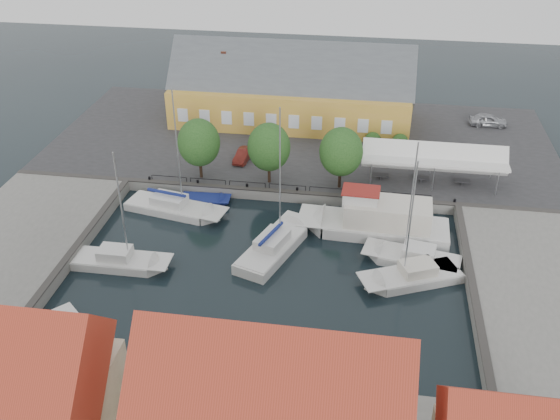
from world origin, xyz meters
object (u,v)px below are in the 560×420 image
east_boat_a (414,260)px  launch_sw (71,325)px  center_sailboat (274,248)px  launch_nw (204,201)px  car_silver (488,120)px  west_boat_a (174,209)px  tent_canopy (434,158)px  west_boat_c (120,263)px  trawler (379,223)px  car_red (243,155)px  warehouse (287,92)px  east_boat_b (413,278)px

east_boat_a → launch_sw: 27.67m
center_sailboat → launch_sw: center_sailboat is taller
center_sailboat → launch_nw: (-8.15, 7.32, -0.27)m
car_silver → west_boat_a: west_boat_a is taller
car_silver → launch_nw: (-29.42, -20.97, -1.66)m
tent_canopy → west_boat_a: (-24.36, -7.83, -3.41)m
west_boat_c → launch_sw: 7.75m
trawler → west_boat_c: 22.80m
car_red → west_boat_c: west_boat_c is taller
warehouse → trawler: (11.61, -22.45, -3.41)m
warehouse → west_boat_a: size_ratio=2.19×
west_boat_c → launch_sw: (-0.82, -7.70, -0.17)m
east_boat_b → west_boat_c: 24.11m
car_silver → west_boat_c: (-33.67, -32.27, -1.49)m
tent_canopy → launch_sw: 36.73m
east_boat_b → launch_nw: size_ratio=2.28×
trawler → warehouse: bearing=117.4°
warehouse → west_boat_a: 23.41m
launch_nw → east_boat_b: bearing=-26.2°
east_boat_b → west_boat_c: bearing=-176.4°
east_boat_a → west_boat_c: east_boat_a is taller
warehouse → east_boat_b: (14.46, -29.23, -4.17)m
center_sailboat → west_boat_a: 11.71m
trawler → launch_nw: bearing=170.0°
tent_canopy → car_red: (-19.54, 1.94, -2.08)m
east_boat_b → west_boat_c: size_ratio=1.03×
warehouse → east_boat_b: 32.88m
east_boat_b → warehouse: bearing=116.3°
trawler → east_boat_a: (3.00, -4.25, -0.75)m
warehouse → trawler: size_ratio=2.06×
west_boat_a → west_boat_c: 9.26m
car_red → west_boat_c: bearing=-102.0°
car_silver → launch_nw: size_ratio=0.87×
tent_canopy → west_boat_a: 25.81m
west_boat_a → west_boat_c: west_boat_a is taller
tent_canopy → launch_sw: size_ratio=3.27×
car_silver → launch_nw: bearing=125.2°
warehouse → car_red: warehouse is taller
tent_canopy → east_boat_b: (-2.14, -15.38, -3.42)m
west_boat_a → east_boat_a: bearing=-12.6°
launch_sw → launch_nw: 19.67m
east_boat_a → west_boat_c: 24.56m
launch_nw → tent_canopy: bearing=14.3°
car_silver → launch_sw: size_ratio=1.03×
east_boat_b → launch_sw: size_ratio=2.69×
west_boat_a → launch_sw: (-2.66, -16.78, -0.18)m
tent_canopy → trawler: 10.28m
tent_canopy → launch_nw: 22.94m
car_red → center_sailboat: center_sailboat is taller
warehouse → car_silver: warehouse is taller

